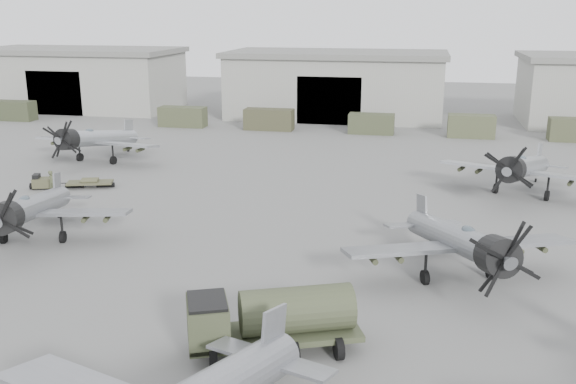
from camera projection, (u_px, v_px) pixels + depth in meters
name	position (u px, v px, depth m)	size (l,w,h in m)	color
ground	(154.00, 326.00, 29.28)	(220.00, 220.00, 0.00)	#585856
hangar_left	(79.00, 78.00, 93.92)	(29.00, 14.80, 8.70)	gray
hangar_center	(336.00, 84.00, 86.44)	(29.00, 14.80, 8.70)	gray
support_truck_0	(10.00, 110.00, 84.19)	(6.67, 2.20, 2.53)	#353A26
support_truck_2	(183.00, 117.00, 79.48)	(5.79, 2.20, 2.45)	#3F442C
support_truck_3	(269.00, 119.00, 77.30)	(5.91, 2.20, 2.52)	#3C3C27
support_truck_4	(371.00, 124.00, 74.91)	(5.28, 2.20, 2.33)	#3B412B
support_truck_5	(471.00, 126.00, 72.65)	(5.20, 2.20, 2.58)	#454A30
support_truck_6	(575.00, 130.00, 70.49)	(5.46, 2.20, 2.55)	#40442C
aircraft_mid_1	(29.00, 209.00, 39.16)	(12.15, 10.94, 4.83)	gray
aircraft_mid_2	(462.00, 242.00, 33.45)	(12.26, 11.09, 4.98)	gray
aircraft_far_0	(94.00, 139.00, 60.16)	(12.68, 11.41, 5.03)	#989BA0
aircraft_far_1	(523.00, 168.00, 48.98)	(12.59, 11.37, 5.09)	#9A9EA2
fuel_tanker	(272.00, 316.00, 26.76)	(7.58, 5.14, 2.79)	#3B412A
tug_trailer	(62.00, 183.00, 51.92)	(6.31, 3.02, 1.26)	#45452D
ground_crew	(52.00, 183.00, 49.88)	(0.72, 0.47, 1.96)	#43492F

